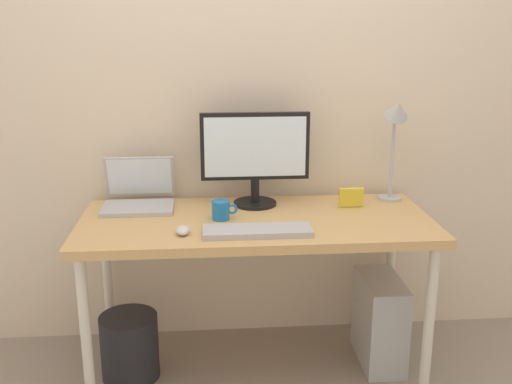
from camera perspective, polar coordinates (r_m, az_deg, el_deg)
The scene contains 12 objects.
ground_plane at distance 2.92m, azimuth 0.00°, elevation -16.40°, with size 6.00×6.00×0.00m, color gray.
back_wall at distance 2.87m, azimuth -0.65°, elevation 10.69°, with size 4.40×0.04×2.60m, color beige.
desk at distance 2.62m, azimuth 0.00°, elevation -3.84°, with size 1.53×0.67×0.74m.
monitor at distance 2.73m, azimuth -0.09°, elevation 3.71°, with size 0.50×0.20×0.43m.
laptop at distance 2.81m, azimuth -11.12°, elevation -0.23°, with size 0.32×0.29×0.22m.
desk_lamp at distance 2.84m, azimuth 13.24°, elevation 6.13°, with size 0.11×0.16×0.50m.
keyboard at distance 2.41m, azimuth 0.13°, elevation -3.74°, with size 0.44×0.14×0.02m, color #B2B2B7.
mouse at distance 2.43m, azimuth -7.00°, elevation -3.64°, with size 0.06×0.09×0.03m, color silver.
coffee_mug at distance 2.59m, azimuth -3.36°, elevation -1.72°, with size 0.11×0.08×0.08m.
photo_frame at distance 2.78m, azimuth 9.07°, elevation -0.51°, with size 0.11×0.02×0.09m, color yellow.
computer_tower at distance 2.93m, azimuth 11.72°, elevation -11.93°, with size 0.18×0.36×0.42m, color #B2B2B7.
wastebasket at distance 2.84m, azimuth -11.96°, elevation -14.23°, with size 0.26×0.26×0.30m, color #232328.
Camera 1 is at (-0.20, -2.46, 1.56)m, focal length 41.89 mm.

